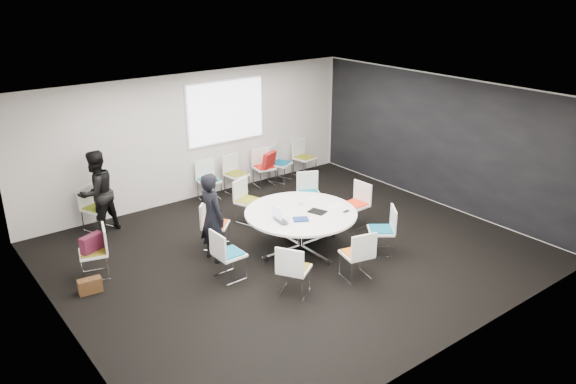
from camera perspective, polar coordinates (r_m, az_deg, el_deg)
room_shell at (r=9.78m, az=0.94°, el=1.38°), size 8.08×7.08×2.88m
conference_table at (r=10.20m, az=1.30°, el=-3.13°), size 2.03×2.03×0.73m
projection_screen at (r=12.78m, az=-6.29°, el=8.10°), size 1.90×0.03×1.35m
chair_ring_a at (r=11.30m, az=6.83°, el=-2.10°), size 0.47×0.48×0.88m
chair_ring_b at (r=11.78m, az=2.16°, el=-0.97°), size 0.61×0.61×0.88m
chair_ring_c at (r=11.44m, az=-4.05°, el=-1.71°), size 0.59×0.58×0.88m
chair_ring_d at (r=10.44m, az=-7.40°, el=-4.17°), size 0.64×0.64×0.88m
chair_ring_e at (r=9.37m, az=-6.03°, el=-7.23°), size 0.46×0.47×0.88m
chair_ring_f at (r=8.88m, az=0.58°, el=-8.80°), size 0.62×0.63×0.88m
chair_ring_g at (r=9.39m, az=6.99°, el=-7.20°), size 0.55×0.54×0.88m
chair_ring_h at (r=10.27m, az=9.44°, el=-4.72°), size 0.64×0.64×0.88m
chair_back_a at (r=12.65m, az=-8.02°, el=0.43°), size 0.51×0.50×0.88m
chair_back_b at (r=12.98m, az=-5.28°, el=1.09°), size 0.50×0.49×0.88m
chair_back_c at (r=13.40m, az=-2.45°, el=1.81°), size 0.52×0.51×0.88m
chair_back_d at (r=13.67m, az=-0.78°, el=2.22°), size 0.61×0.60×0.88m
chair_back_e at (r=14.10m, az=1.66°, el=2.83°), size 0.53×0.52×0.88m
chair_spare_left at (r=9.91m, az=-18.97°, el=-6.69°), size 0.55×0.56×0.88m
chair_person_back at (r=11.68m, az=-18.84°, el=-2.35°), size 0.60×0.60×0.88m
person_main at (r=9.79m, az=-7.73°, el=-2.56°), size 0.42×0.61×1.61m
person_back at (r=11.34m, az=-18.85°, el=-0.05°), size 0.97×0.86×1.66m
laptop at (r=9.73m, az=-0.47°, el=-2.90°), size 0.27×0.38×0.03m
laptop_lid at (r=9.73m, az=-1.14°, el=-2.14°), size 0.03×0.30×0.22m
notebook_black at (r=10.11m, az=3.00°, el=-2.00°), size 0.31×0.36×0.02m
tablet_folio at (r=9.78m, az=1.30°, el=-2.78°), size 0.32×0.30×0.03m
papers_right at (r=10.70m, az=2.48°, el=-0.69°), size 0.36×0.36×0.00m
papers_front at (r=10.39m, az=4.97°, el=-1.43°), size 0.31×0.22×0.00m
cup at (r=10.36m, az=1.35°, el=-1.16°), size 0.08×0.08×0.09m
phone at (r=10.18m, az=5.94°, el=-1.96°), size 0.15×0.09×0.01m
maroon_bag at (r=9.76m, az=-19.30°, el=-4.91°), size 0.42×0.28×0.28m
brown_bag at (r=9.53m, az=-19.47°, el=-8.96°), size 0.38×0.20×0.24m
red_jacket at (r=13.09m, az=-1.92°, el=3.31°), size 0.47×0.32×0.36m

